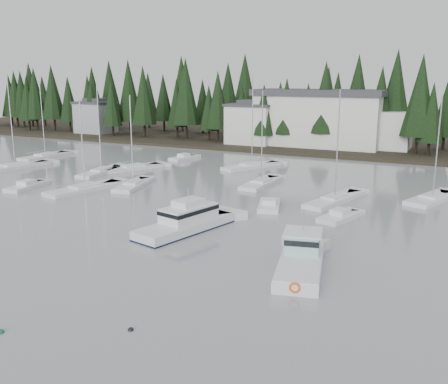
# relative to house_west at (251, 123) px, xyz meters

# --- Properties ---
(far_shore_land) EXTENTS (240.00, 54.00, 1.00)m
(far_shore_land) POSITION_rel_house_west_xyz_m (18.00, 18.00, -4.65)
(far_shore_land) COLOR black
(far_shore_land) RESTS_ON ground
(conifer_treeline) EXTENTS (200.00, 22.00, 20.00)m
(conifer_treeline) POSITION_rel_house_west_xyz_m (18.00, 7.00, -4.65)
(conifer_treeline) COLOR black
(conifer_treeline) RESTS_ON ground
(house_west) EXTENTS (9.54, 7.42, 8.75)m
(house_west) POSITION_rel_house_west_xyz_m (0.00, 0.00, 0.00)
(house_west) COLOR silver
(house_west) RESTS_ON ground
(house_far_west) EXTENTS (8.48, 7.42, 8.25)m
(house_far_west) POSITION_rel_house_west_xyz_m (-42.00, 2.00, -0.25)
(house_far_west) COLOR #999EA0
(house_far_west) RESTS_ON ground
(harbor_inn) EXTENTS (29.50, 11.50, 10.90)m
(harbor_inn) POSITION_rel_house_west_xyz_m (15.04, 3.34, 1.12)
(harbor_inn) COLOR silver
(harbor_inn) RESTS_ON ground
(cabin_cruiser_center) EXTENTS (5.54, 10.78, 4.43)m
(cabin_cruiser_center) POSITION_rel_house_west_xyz_m (17.59, -55.47, -3.99)
(cabin_cruiser_center) COLOR white
(cabin_cruiser_center) RESTS_ON ground
(lobster_boat_teal) EXTENTS (4.96, 9.14, 4.82)m
(lobster_boat_teal) POSITION_rel_house_west_xyz_m (29.90, -59.89, -4.08)
(lobster_boat_teal) COLOR white
(lobster_boat_teal) RESTS_ON ground
(sailboat_0) EXTENTS (4.37, 8.60, 12.01)m
(sailboat_0) POSITION_rel_house_west_xyz_m (1.96, -42.40, -4.58)
(sailboat_0) COLOR white
(sailboat_0) RESTS_ON ground
(sailboat_2) EXTENTS (4.86, 10.57, 13.00)m
(sailboat_2) POSITION_rel_house_west_xyz_m (27.01, -38.62, -4.58)
(sailboat_2) COLOR white
(sailboat_2) RESTS_ON ground
(sailboat_3) EXTENTS (4.60, 11.22, 14.87)m
(sailboat_3) POSITION_rel_house_west_xyz_m (-22.38, -39.64, -4.58)
(sailboat_3) COLOR white
(sailboat_3) RESTS_ON ground
(sailboat_4) EXTENTS (6.45, 9.67, 11.66)m
(sailboat_4) POSITION_rel_house_west_xyz_m (-5.62, -32.32, -4.60)
(sailboat_4) COLOR white
(sailboat_4) RESTS_ON ground
(sailboat_5) EXTENTS (2.97, 10.04, 14.42)m
(sailboat_5) POSITION_rel_house_west_xyz_m (-26.24, -29.77, -4.58)
(sailboat_5) COLOR white
(sailboat_5) RESTS_ON ground
(sailboat_6) EXTENTS (5.67, 9.30, 12.18)m
(sailboat_6) POSITION_rel_house_west_xyz_m (36.86, -33.26, -4.59)
(sailboat_6) COLOR white
(sailboat_6) RESTS_ON ground
(sailboat_9) EXTENTS (2.72, 8.90, 12.60)m
(sailboat_9) POSITION_rel_house_west_xyz_m (16.21, -34.10, -4.58)
(sailboat_9) COLOR white
(sailboat_9) RESTS_ON ground
(sailboat_11) EXTENTS (6.72, 10.58, 14.87)m
(sailboat_11) POSITION_rel_house_west_xyz_m (10.06, -22.96, -4.57)
(sailboat_11) COLOR white
(sailboat_11) RESTS_ON ground
(sailboat_12) EXTENTS (4.90, 10.66, 11.83)m
(sailboat_12) POSITION_rel_house_west_xyz_m (-2.12, -46.81, -4.60)
(sailboat_12) COLOR white
(sailboat_12) RESTS_ON ground
(sailboat_13) EXTENTS (3.43, 9.76, 14.58)m
(sailboat_13) POSITION_rel_house_west_xyz_m (-7.79, -36.95, -4.56)
(sailboat_13) COLOR white
(sailboat_13) RESTS_ON ground
(runabout_0) EXTENTS (3.15, 6.46, 1.42)m
(runabout_0) POSITION_rel_house_west_xyz_m (-9.60, -49.11, -4.52)
(runabout_0) COLOR white
(runabout_0) RESTS_ON ground
(runabout_1) EXTENTS (3.63, 5.83, 1.42)m
(runabout_1) POSITION_rel_house_west_xyz_m (29.28, -45.51, -4.52)
(runabout_1) COLOR white
(runabout_1) RESTS_ON ground
(runabout_3) EXTENTS (3.15, 5.93, 1.42)m
(runabout_3) POSITION_rel_house_west_xyz_m (-3.53, -20.75, -4.52)
(runabout_3) COLOR white
(runabout_3) RESTS_ON ground
(runabout_4) EXTENTS (3.65, 5.46, 1.42)m
(runabout_4) POSITION_rel_house_west_xyz_m (21.45, -44.66, -4.52)
(runabout_4) COLOR white
(runabout_4) RESTS_ON ground
(mooring_buoy_green) EXTENTS (0.43, 0.43, 0.43)m
(mooring_buoy_green) POSITION_rel_house_west_xyz_m (18.03, -76.19, -4.65)
(mooring_buoy_green) COLOR #145933
(mooring_buoy_green) RESTS_ON ground
(mooring_buoy_dark) EXTENTS (0.34, 0.34, 0.34)m
(mooring_buoy_dark) POSITION_rel_house_west_xyz_m (24.27, -72.77, -4.65)
(mooring_buoy_dark) COLOR black
(mooring_buoy_dark) RESTS_ON ground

